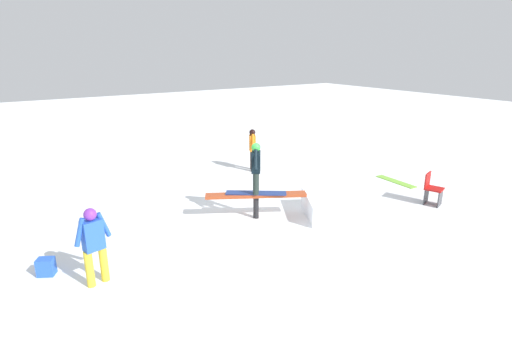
{
  "coord_description": "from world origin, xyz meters",
  "views": [
    {
      "loc": [
        5.09,
        7.82,
        4.11
      ],
      "look_at": [
        0.0,
        0.0,
        1.25
      ],
      "focal_mm": 28.0,
      "sensor_mm": 36.0,
      "label": 1
    }
  ],
  "objects_px": {
    "folding_chair": "(432,190)",
    "bystander_blue": "(94,242)",
    "backpack_on_snow": "(46,267)",
    "bystander_orange": "(252,148)",
    "loose_snowboard_white": "(10,240)",
    "loose_snowboard_lime": "(396,181)",
    "rail_feature": "(256,197)",
    "main_rider_on_rail": "(256,169)"
  },
  "relations": [
    {
      "from": "bystander_orange",
      "to": "loose_snowboard_white",
      "type": "height_order",
      "value": "bystander_orange"
    },
    {
      "from": "bystander_blue",
      "to": "loose_snowboard_white",
      "type": "height_order",
      "value": "bystander_blue"
    },
    {
      "from": "main_rider_on_rail",
      "to": "loose_snowboard_white",
      "type": "height_order",
      "value": "main_rider_on_rail"
    },
    {
      "from": "rail_feature",
      "to": "bystander_orange",
      "type": "xyz_separation_m",
      "value": [
        -2.15,
        -3.53,
        0.27
      ]
    },
    {
      "from": "loose_snowboard_lime",
      "to": "loose_snowboard_white",
      "type": "bearing_deg",
      "value": -98.43
    },
    {
      "from": "bystander_orange",
      "to": "loose_snowboard_lime",
      "type": "xyz_separation_m",
      "value": [
        -3.18,
        3.6,
        -0.81
      ]
    },
    {
      "from": "main_rider_on_rail",
      "to": "bystander_blue",
      "type": "xyz_separation_m",
      "value": [
        4.02,
        0.9,
        -0.46
      ]
    },
    {
      "from": "loose_snowboard_white",
      "to": "loose_snowboard_lime",
      "type": "distance_m",
      "value": 10.82
    },
    {
      "from": "bystander_orange",
      "to": "bystander_blue",
      "type": "bearing_deg",
      "value": -27.41
    },
    {
      "from": "backpack_on_snow",
      "to": "rail_feature",
      "type": "bearing_deg",
      "value": 29.4
    },
    {
      "from": "loose_snowboard_white",
      "to": "folding_chair",
      "type": "bearing_deg",
      "value": -19.99
    },
    {
      "from": "bystander_blue",
      "to": "rail_feature",
      "type": "bearing_deg",
      "value": -0.6
    },
    {
      "from": "folding_chair",
      "to": "bystander_orange",
      "type": "bearing_deg",
      "value": 94.71
    },
    {
      "from": "loose_snowboard_lime",
      "to": "backpack_on_snow",
      "type": "xyz_separation_m",
      "value": [
        10.11,
        0.01,
        0.16
      ]
    },
    {
      "from": "main_rider_on_rail",
      "to": "folding_chair",
      "type": "bearing_deg",
      "value": -166.99
    },
    {
      "from": "rail_feature",
      "to": "loose_snowboard_lime",
      "type": "relative_size",
      "value": 1.63
    },
    {
      "from": "folding_chair",
      "to": "backpack_on_snow",
      "type": "relative_size",
      "value": 2.59
    },
    {
      "from": "loose_snowboard_white",
      "to": "loose_snowboard_lime",
      "type": "bearing_deg",
      "value": -9.63
    },
    {
      "from": "rail_feature",
      "to": "folding_chair",
      "type": "distance_m",
      "value": 4.9
    },
    {
      "from": "bystander_orange",
      "to": "loose_snowboard_lime",
      "type": "relative_size",
      "value": 1.02
    },
    {
      "from": "loose_snowboard_white",
      "to": "folding_chair",
      "type": "xyz_separation_m",
      "value": [
        -9.83,
        3.8,
        0.4
      ]
    },
    {
      "from": "rail_feature",
      "to": "bystander_blue",
      "type": "bearing_deg",
      "value": 41.48
    },
    {
      "from": "bystander_orange",
      "to": "bystander_blue",
      "type": "distance_m",
      "value": 7.59
    },
    {
      "from": "backpack_on_snow",
      "to": "bystander_orange",
      "type": "bearing_deg",
      "value": 55.99
    },
    {
      "from": "bystander_blue",
      "to": "main_rider_on_rail",
      "type": "bearing_deg",
      "value": -0.6
    },
    {
      "from": "rail_feature",
      "to": "bystander_orange",
      "type": "bearing_deg",
      "value": -92.45
    },
    {
      "from": "folding_chair",
      "to": "bystander_blue",
      "type": "bearing_deg",
      "value": 154.41
    },
    {
      "from": "main_rider_on_rail",
      "to": "loose_snowboard_white",
      "type": "relative_size",
      "value": 0.96
    },
    {
      "from": "rail_feature",
      "to": "folding_chair",
      "type": "xyz_separation_m",
      "value": [
        -4.54,
        1.85,
        -0.15
      ]
    },
    {
      "from": "bystander_blue",
      "to": "backpack_on_snow",
      "type": "height_order",
      "value": "bystander_blue"
    },
    {
      "from": "backpack_on_snow",
      "to": "bystander_blue",
      "type": "bearing_deg",
      "value": -18.85
    },
    {
      "from": "folding_chair",
      "to": "backpack_on_snow",
      "type": "bearing_deg",
      "value": 149.97
    },
    {
      "from": "rail_feature",
      "to": "main_rider_on_rail",
      "type": "distance_m",
      "value": 0.72
    },
    {
      "from": "rail_feature",
      "to": "backpack_on_snow",
      "type": "relative_size",
      "value": 6.87
    },
    {
      "from": "loose_snowboard_lime",
      "to": "folding_chair",
      "type": "distance_m",
      "value": 1.99
    },
    {
      "from": "loose_snowboard_lime",
      "to": "folding_chair",
      "type": "height_order",
      "value": "folding_chair"
    },
    {
      "from": "loose_snowboard_lime",
      "to": "folding_chair",
      "type": "xyz_separation_m",
      "value": [
        0.79,
        1.78,
        0.4
      ]
    },
    {
      "from": "bystander_orange",
      "to": "folding_chair",
      "type": "distance_m",
      "value": 5.9
    },
    {
      "from": "bystander_orange",
      "to": "loose_snowboard_white",
      "type": "xyz_separation_m",
      "value": [
        7.44,
        1.58,
        -0.81
      ]
    },
    {
      "from": "loose_snowboard_white",
      "to": "backpack_on_snow",
      "type": "height_order",
      "value": "backpack_on_snow"
    },
    {
      "from": "bystander_blue",
      "to": "loose_snowboard_lime",
      "type": "xyz_separation_m",
      "value": [
        -9.35,
        -0.83,
        -0.81
      ]
    },
    {
      "from": "rail_feature",
      "to": "backpack_on_snow",
      "type": "distance_m",
      "value": 4.8
    }
  ]
}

